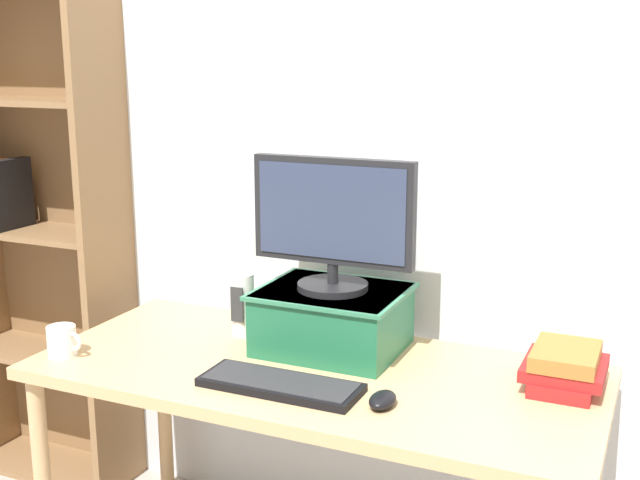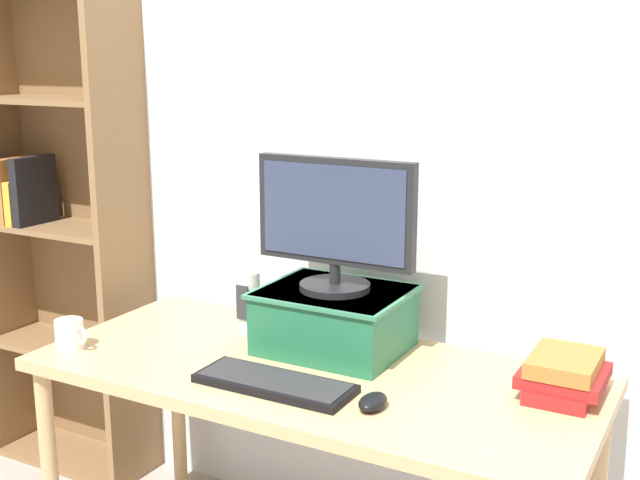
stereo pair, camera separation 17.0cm
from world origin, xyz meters
TOP-DOWN VIEW (x-y plane):
  - back_wall at (0.00, 0.46)m, footprint 7.00×0.08m
  - desk at (0.00, 0.00)m, footprint 1.59×0.72m
  - bookshelf_unit at (-1.28, 0.31)m, footprint 0.67×0.28m
  - riser_box at (-0.01, 0.15)m, footprint 0.43×0.36m
  - computer_monitor at (-0.01, 0.15)m, footprint 0.49×0.21m
  - keyboard at (-0.02, -0.17)m, footprint 0.43×0.16m
  - computer_mouse at (0.26, -0.17)m, footprint 0.06×0.10m
  - book_stack at (0.66, 0.14)m, footprint 0.21×0.23m
  - coffee_mug at (-0.71, -0.22)m, footprint 0.11×0.08m
  - desk_speaker at (-0.32, 0.16)m, footprint 0.07×0.08m

SIDE VIEW (x-z plane):
  - desk at x=0.00m, z-range 0.30..1.04m
  - keyboard at x=-0.02m, z-range 0.74..0.76m
  - computer_mouse at x=0.26m, z-range 0.74..0.77m
  - coffee_mug at x=-0.71m, z-range 0.74..0.83m
  - book_stack at x=0.66m, z-range 0.74..0.85m
  - riser_box at x=-0.01m, z-range 0.74..0.93m
  - desk_speaker at x=-0.32m, z-range 0.74..0.94m
  - bookshelf_unit at x=-1.28m, z-range 0.02..1.92m
  - computer_monitor at x=-0.01m, z-range 0.93..1.33m
  - back_wall at x=0.00m, z-range 0.00..2.60m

